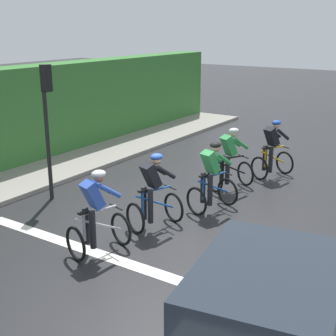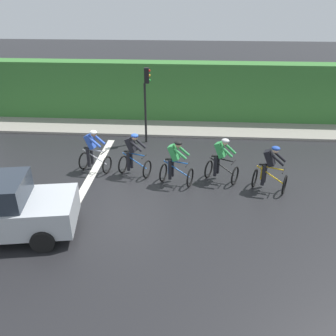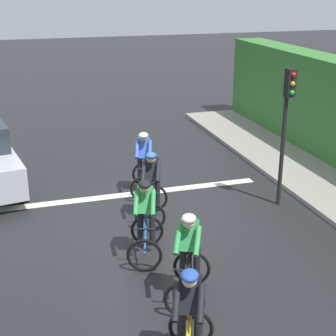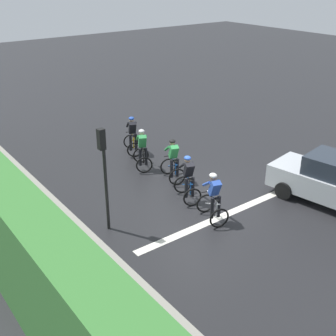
{
  "view_description": "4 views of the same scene",
  "coord_description": "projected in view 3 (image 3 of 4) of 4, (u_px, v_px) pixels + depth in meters",
  "views": [
    {
      "loc": [
        5.25,
        -7.46,
        4.24
      ],
      "look_at": [
        -0.63,
        1.44,
        0.99
      ],
      "focal_mm": 50.5,
      "sensor_mm": 36.0,
      "label": 1
    },
    {
      "loc": [
        11.23,
        2.34,
        6.2
      ],
      "look_at": [
        0.77,
        1.61,
        0.83
      ],
      "focal_mm": 37.14,
      "sensor_mm": 36.0,
      "label": 2
    },
    {
      "loc": [
        2.52,
        10.56,
        5.19
      ],
      "look_at": [
        -0.56,
        0.42,
        1.29
      ],
      "focal_mm": 54.71,
      "sensor_mm": 36.0,
      "label": 3
    },
    {
      "loc": [
        -8.98,
        -10.2,
        7.59
      ],
      "look_at": [
        -0.66,
        0.85,
        1.15
      ],
      "focal_mm": 46.37,
      "sensor_mm": 36.0,
      "label": 4
    }
  ],
  "objects": [
    {
      "name": "cyclist_lead",
      "position": [
        189.0,
        322.0,
        6.99
      ],
      "size": [
        1.05,
        1.26,
        1.66
      ],
      "color": "black",
      "rests_on": "ground"
    },
    {
      "name": "ground_plane",
      "position": [
        140.0,
        216.0,
        11.97
      ],
      "size": [
        80.0,
        80.0,
        0.0
      ],
      "primitive_type": "plane",
      "color": "black"
    },
    {
      "name": "cyclist_fourth",
      "position": [
        152.0,
        188.0,
        11.52
      ],
      "size": [
        1.0,
        1.24,
        1.66
      ],
      "color": "black",
      "rests_on": "ground"
    },
    {
      "name": "traffic_light_near_crossing",
      "position": [
        286.0,
        117.0,
        11.8
      ],
      "size": [
        0.2,
        0.31,
        3.34
      ],
      "color": "black",
      "rests_on": "ground"
    },
    {
      "name": "cyclist_trailing",
      "position": [
        144.0,
        164.0,
        12.98
      ],
      "size": [
        0.96,
        1.23,
        1.66
      ],
      "color": "black",
      "rests_on": "ground"
    },
    {
      "name": "road_marking_stop_line",
      "position": [
        128.0,
        195.0,
        13.16
      ],
      "size": [
        7.0,
        0.3,
        0.01
      ],
      "primitive_type": "cube",
      "color": "silver",
      "rests_on": "ground"
    },
    {
      "name": "cyclist_mid",
      "position": [
        146.0,
        220.0,
        9.94
      ],
      "size": [
        0.97,
        1.23,
        1.66
      ],
      "color": "black",
      "rests_on": "ground"
    },
    {
      "name": "cyclist_second",
      "position": [
        189.0,
        259.0,
        8.58
      ],
      "size": [
        1.09,
        1.27,
        1.66
      ],
      "color": "black",
      "rests_on": "ground"
    }
  ]
}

